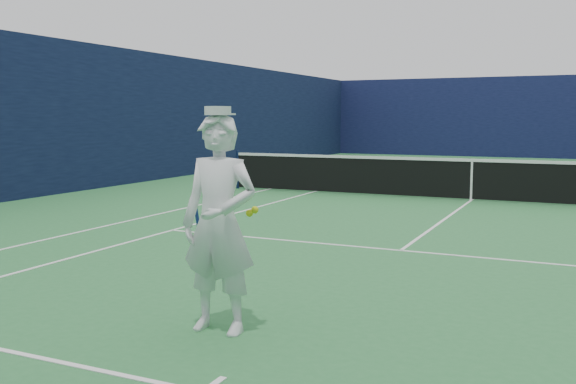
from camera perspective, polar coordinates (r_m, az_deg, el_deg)
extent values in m
plane|color=#2B7239|center=(15.96, 15.95, -0.75)|extent=(80.00, 80.00, 0.00)
cube|color=white|center=(27.72, 19.82, 2.16)|extent=(11.03, 0.06, 0.01)
cube|color=white|center=(17.65, -1.91, 0.20)|extent=(0.06, 23.83, 0.01)
cube|color=white|center=(17.08, 2.19, -0.01)|extent=(0.06, 23.77, 0.01)
cube|color=white|center=(22.27, 18.54, 1.20)|extent=(8.23, 0.06, 0.01)
cube|color=white|center=(9.77, 10.01, -5.15)|extent=(8.23, 0.06, 0.01)
cube|color=white|center=(15.96, 15.95, -0.73)|extent=(0.06, 12.80, 0.01)
cube|color=white|center=(27.57, 19.79, 2.14)|extent=(0.06, 0.30, 0.01)
cube|color=#0F143A|center=(33.74, 20.90, 6.24)|extent=(20.12, 0.12, 4.00)
cube|color=#0F183A|center=(19.99, -13.64, 6.51)|extent=(0.12, 36.12, 4.00)
cylinder|color=#141E4C|center=(18.03, -4.50, 2.02)|extent=(0.09, 0.09, 1.07)
cube|color=black|center=(15.91, 16.00, 1.04)|extent=(12.79, 0.02, 0.92)
cube|color=white|center=(15.87, 16.06, 2.73)|extent=(12.79, 0.04, 0.07)
cube|color=white|center=(15.91, 16.00, 0.93)|extent=(0.05, 0.03, 0.94)
imported|color=white|center=(5.92, -6.13, -2.84)|extent=(0.76, 0.52, 2.02)
cylinder|color=white|center=(5.84, -6.26, 7.19)|extent=(0.24, 0.24, 0.08)
cube|color=white|center=(5.95, -5.66, 6.90)|extent=(0.18, 0.11, 0.02)
cylinder|color=navy|center=(6.12, -8.09, -2.17)|extent=(0.04, 0.09, 0.22)
cube|color=blue|center=(6.20, -7.77, -3.74)|extent=(0.02, 0.02, 0.14)
torus|color=blue|center=(6.29, -7.49, -5.48)|extent=(0.30, 0.11, 0.29)
cube|color=beige|center=(6.29, -7.49, -5.48)|extent=(0.22, 0.01, 0.30)
sphere|color=yellow|center=(5.87, -3.45, -1.89)|extent=(0.07, 0.07, 0.07)
sphere|color=yellow|center=(5.87, -2.97, -1.60)|extent=(0.07, 0.07, 0.07)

